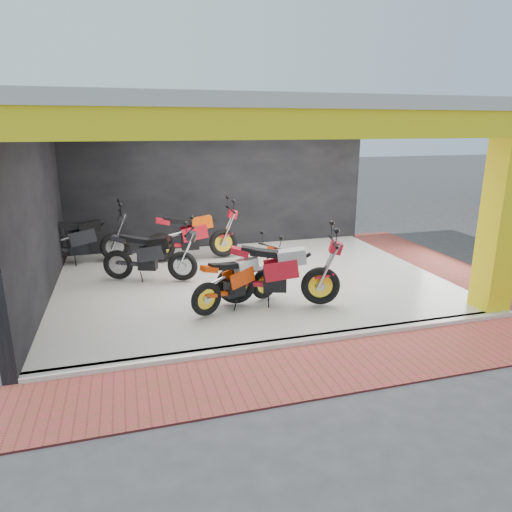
{
  "coord_description": "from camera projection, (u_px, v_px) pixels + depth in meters",
  "views": [
    {
      "loc": [
        -2.49,
        -7.03,
        3.26
      ],
      "look_at": [
        -0.17,
        0.98,
        0.9
      ],
      "focal_mm": 32.0,
      "sensor_mm": 36.0,
      "label": 1
    }
  ],
  "objects": [
    {
      "name": "ground",
      "position": [
        281.0,
        319.0,
        8.05
      ],
      "size": [
        80.0,
        80.0,
        0.0
      ],
      "primitive_type": "plane",
      "color": "#2D2D30",
      "rests_on": "ground"
    },
    {
      "name": "showroom_floor",
      "position": [
        250.0,
        281.0,
        9.89
      ],
      "size": [
        8.0,
        6.0,
        0.1
      ],
      "primitive_type": "cube",
      "color": "white",
      "rests_on": "ground"
    },
    {
      "name": "showroom_ceiling",
      "position": [
        250.0,
        109.0,
        8.92
      ],
      "size": [
        8.4,
        6.4,
        0.2
      ],
      "primitive_type": "cube",
      "color": "beige",
      "rests_on": "corner_column"
    },
    {
      "name": "back_wall",
      "position": [
        219.0,
        185.0,
        12.29
      ],
      "size": [
        8.2,
        0.2,
        3.5
      ],
      "primitive_type": "cube",
      "color": "black",
      "rests_on": "ground"
    },
    {
      "name": "left_wall",
      "position": [
        34.0,
        213.0,
        8.32
      ],
      "size": [
        0.2,
        6.2,
        3.5
      ],
      "primitive_type": "cube",
      "color": "black",
      "rests_on": "ground"
    },
    {
      "name": "corner_column",
      "position": [
        501.0,
        218.0,
        7.89
      ],
      "size": [
        0.5,
        0.5,
        3.5
      ],
      "primitive_type": "cube",
      "color": "yellow",
      "rests_on": "ground"
    },
    {
      "name": "header_beam_front",
      "position": [
        308.0,
        124.0,
        6.23
      ],
      "size": [
        8.4,
        0.3,
        0.4
      ],
      "primitive_type": "cube",
      "color": "yellow",
      "rests_on": "corner_column"
    },
    {
      "name": "header_beam_right",
      "position": [
        424.0,
        125.0,
        10.07
      ],
      "size": [
        0.3,
        6.4,
        0.4
      ],
      "primitive_type": "cube",
      "color": "yellow",
      "rests_on": "corner_column"
    },
    {
      "name": "floor_kerb",
      "position": [
        302.0,
        341.0,
        7.1
      ],
      "size": [
        8.0,
        0.2,
        0.1
      ],
      "primitive_type": "cube",
      "color": "white",
      "rests_on": "ground"
    },
    {
      "name": "paver_front",
      "position": [
        323.0,
        368.0,
        6.39
      ],
      "size": [
        9.0,
        1.4,
        0.03
      ],
      "primitive_type": "cube",
      "color": "maroon",
      "rests_on": "ground"
    },
    {
      "name": "paver_right",
      "position": [
        439.0,
        264.0,
        11.18
      ],
      "size": [
        1.4,
        7.0,
        0.03
      ],
      "primitive_type": "cube",
      "color": "maroon",
      "rests_on": "ground"
    },
    {
      "name": "moto_hero",
      "position": [
        264.0,
        269.0,
        8.51
      ],
      "size": [
        2.12,
        1.44,
        1.22
      ],
      "primitive_type": null,
      "rotation": [
        0.0,
        0.0,
        0.39
      ],
      "color": "#E83D09",
      "rests_on": "showroom_floor"
    },
    {
      "name": "moto_row_a",
      "position": [
        321.0,
        268.0,
        8.18
      ],
      "size": [
        2.55,
        1.58,
        1.46
      ],
      "primitive_type": null,
      "rotation": [
        0.0,
        0.0,
        -0.31
      ],
      "color": "red",
      "rests_on": "showroom_floor"
    },
    {
      "name": "moto_row_b",
      "position": [
        182.0,
        252.0,
        9.51
      ],
      "size": [
        2.29,
        1.48,
        1.31
      ],
      "primitive_type": null,
      "rotation": [
        0.0,
        0.0,
        -0.35
      ],
      "color": "black",
      "rests_on": "showroom_floor"
    },
    {
      "name": "moto_row_c",
      "position": [
        223.0,
        229.0,
        11.25
      ],
      "size": [
        2.39,
        0.9,
        1.46
      ],
      "primitive_type": null,
      "rotation": [
        0.0,
        0.0,
        -0.01
      ],
      "color": "red",
      "rests_on": "showroom_floor"
    },
    {
      "name": "moto_row_d",
      "position": [
        114.0,
        233.0,
        10.94
      ],
      "size": [
        2.37,
        0.98,
        1.42
      ],
      "primitive_type": null,
      "rotation": [
        0.0,
        0.0,
        0.05
      ],
      "color": "black",
      "rests_on": "showroom_floor"
    }
  ]
}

